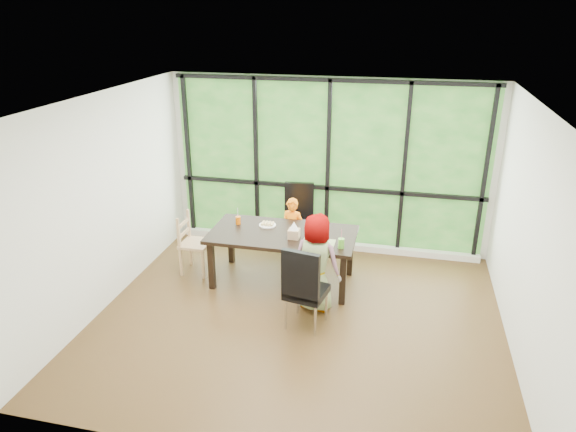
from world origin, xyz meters
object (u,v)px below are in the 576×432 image
Objects in this scene: chair_window_leather at (298,219)px; plate_far at (267,225)px; chair_end_beech at (196,244)px; child_toddler at (292,231)px; dining_table at (283,257)px; chair_interior_leather at (307,286)px; child_older at (318,263)px; orange_cup at (238,220)px; plate_near at (321,244)px; green_cup at (341,243)px; tissue_box at (294,234)px.

chair_window_leather is 0.89m from plate_far.
chair_end_beech is 1.44m from child_toddler.
chair_interior_leather is at bearing -61.82° from dining_table.
chair_end_beech is at bearing -169.10° from plate_far.
child_older reaches higher than plate_far.
orange_cup is (-1.23, 1.16, 0.27)m from chair_interior_leather.
child_older is 0.36m from plate_near.
chair_window_leather is 8.32× the size of green_cup.
chair_window_leather is 1.40m from plate_near.
chair_end_beech reaches higher than green_cup.
dining_table is 1.04m from chair_window_leather.
chair_window_leather is at bearing 101.79° from child_toddler.
dining_table is at bearing -78.49° from child_toddler.
child_toddler reaches higher than chair_end_beech.
orange_cup is at bearing -17.15° from child_older.
green_cup is at bearing -23.86° from plate_far.
plate_near is at bearing 168.73° from green_cup.
tissue_box is at bearing -34.98° from child_older.
plate_far is (-0.86, 0.78, 0.11)m from child_older.
tissue_box is (0.88, -0.30, 0.01)m from orange_cup.
chair_interior_leather is at bearing -56.18° from plate_far.
chair_end_beech reaches higher than orange_cup.
plate_far is at bearing 144.11° from tissue_box.
orange_cup is (-1.27, 0.40, 0.05)m from plate_near.
child_toddler is 0.88m from orange_cup.
child_older is 5.35× the size of plate_far.
chair_interior_leather is at bearing 95.05° from child_older.
child_toddler is 7.89× the size of green_cup.
dining_table is 1.00m from green_cup.
child_toddler reaches higher than dining_table.
dining_table is 13.59× the size of tissue_box.
child_older is at bearing -75.29° from chair_window_leather.
green_cup reaches higher than tissue_box.
green_cup is (2.14, -0.30, 0.36)m from chair_end_beech.
chair_window_leather is 0.41m from child_toddler.
orange_cup is (0.60, 0.16, 0.36)m from chair_end_beech.
tissue_box is (-0.66, 0.16, -0.00)m from green_cup.
chair_window_leather and chair_interior_leather have the same top height.
tissue_box is at bearing -34.41° from dining_table.
chair_window_leather is 1.59m from green_cup.
child_toddler is at bearing 133.01° from green_cup.
dining_table is 0.51m from plate_far.
chair_interior_leather reaches higher than chair_end_beech.
tissue_box is (-0.35, 0.87, 0.27)m from chair_interior_leather.
child_older is (0.59, -0.57, 0.27)m from dining_table.
dining_table is 2.23× the size of chair_end_beech.
chair_interior_leather reaches higher than tissue_box.
chair_end_beech reaches higher than plate_near.
orange_cup is (-0.69, -0.86, 0.27)m from chair_window_leather.
chair_end_beech reaches higher than tissue_box.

